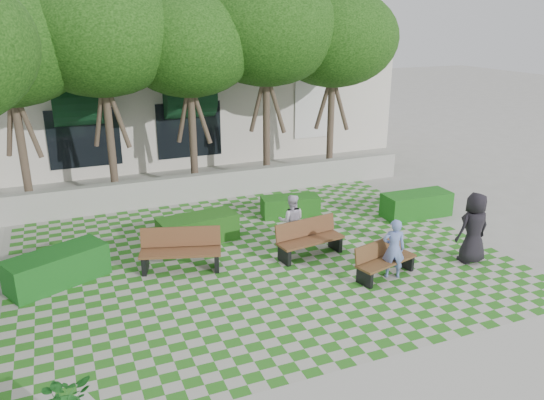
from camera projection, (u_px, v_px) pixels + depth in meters
name	position (u px, v px, depth m)	size (l,w,h in m)	color
ground	(277.00, 277.00, 12.66)	(90.00, 90.00, 0.00)	gray
lawn	(261.00, 260.00, 13.54)	(12.00, 12.00, 0.00)	#2B721E
retaining_wall	(205.00, 186.00, 17.93)	(15.00, 0.36, 0.90)	#9E9B93
bench_east	(384.00, 260.00, 12.60)	(1.72, 0.94, 0.86)	#51341B
bench_mid	(309.00, 239.00, 13.67)	(1.86, 0.84, 0.94)	#55331D
bench_west	(181.00, 251.00, 12.91)	(2.05, 1.19, 1.02)	brown
hedge_east	(416.00, 204.00, 16.43)	(2.14, 0.85, 0.75)	#165316
hedge_midright	(290.00, 206.00, 16.48)	(1.77, 0.71, 0.62)	#195216
hedge_midleft	(198.00, 229.00, 14.53)	(2.14, 0.86, 0.75)	#1A4A13
hedge_west	(57.00, 268.00, 12.24)	(2.24, 0.89, 0.78)	#134918
person_blue	(394.00, 249.00, 12.43)	(0.54, 0.35, 1.47)	#6A7FC1
person_dark	(474.00, 228.00, 13.17)	(0.89, 0.58, 1.82)	black
person_white	(291.00, 221.00, 14.13)	(0.71, 0.55, 1.46)	silver
tree_row	(139.00, 42.00, 15.50)	(17.70, 13.40, 7.41)	#47382B
building	(177.00, 94.00, 24.47)	(18.00, 8.92, 5.15)	beige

